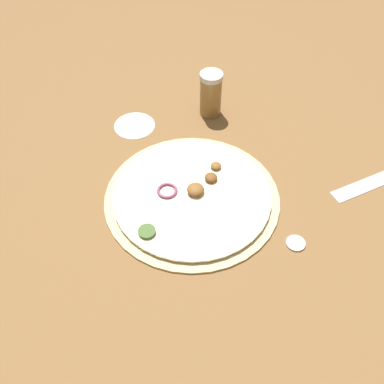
{
  "coord_description": "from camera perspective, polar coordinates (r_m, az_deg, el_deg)",
  "views": [
    {
      "loc": [
        -0.48,
        0.32,
        0.68
      ],
      "look_at": [
        0.0,
        0.0,
        0.02
      ],
      "focal_mm": 42.0,
      "sensor_mm": 36.0,
      "label": 1
    }
  ],
  "objects": [
    {
      "name": "ground_plane",
      "position": [
        0.89,
        -0.0,
        -0.83
      ],
      "size": [
        3.0,
        3.0,
        0.0
      ],
      "primitive_type": "plane",
      "color": "brown"
    },
    {
      "name": "pizza",
      "position": [
        0.88,
        -0.02,
        -0.53
      ],
      "size": [
        0.35,
        0.35,
        0.03
      ],
      "color": "beige",
      "rests_on": "ground_plane"
    },
    {
      "name": "spice_jar",
      "position": [
        1.05,
        2.39,
        12.35
      ],
      "size": [
        0.05,
        0.05,
        0.11
      ],
      "color": "olive",
      "rests_on": "ground_plane"
    },
    {
      "name": "loose_cap",
      "position": [
        0.84,
        13.05,
        -6.28
      ],
      "size": [
        0.04,
        0.04,
        0.01
      ],
      "color": "beige",
      "rests_on": "ground_plane"
    },
    {
      "name": "flour_patch",
      "position": [
        1.05,
        -7.31,
        8.39
      ],
      "size": [
        0.09,
        0.09,
        0.0
      ],
      "color": "white",
      "rests_on": "ground_plane"
    }
  ]
}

